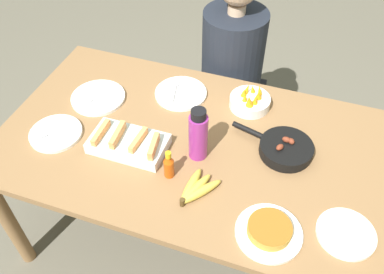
# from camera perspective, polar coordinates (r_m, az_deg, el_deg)

# --- Properties ---
(ground_plane) EXTENTS (14.00, 14.00, 0.00)m
(ground_plane) POSITION_cam_1_polar(r_m,az_deg,el_deg) (2.39, 0.00, -13.27)
(ground_plane) COLOR #666051
(dining_table) EXTENTS (1.70, 0.98, 0.76)m
(dining_table) POSITION_cam_1_polar(r_m,az_deg,el_deg) (1.84, 0.00, -2.63)
(dining_table) COLOR olive
(dining_table) RESTS_ON ground_plane
(banana_bunch) EXTENTS (0.14, 0.20, 0.04)m
(banana_bunch) POSITION_cam_1_polar(r_m,az_deg,el_deg) (1.59, 0.51, -7.32)
(banana_bunch) COLOR gold
(banana_bunch) RESTS_ON dining_table
(melon_tray) EXTENTS (0.33, 0.18, 0.09)m
(melon_tray) POSITION_cam_1_polar(r_m,az_deg,el_deg) (1.75, -8.91, -0.84)
(melon_tray) COLOR silver
(melon_tray) RESTS_ON dining_table
(skillet) EXTENTS (0.36, 0.23, 0.08)m
(skillet) POSITION_cam_1_polar(r_m,az_deg,el_deg) (1.76, 12.89, -1.58)
(skillet) COLOR black
(skillet) RESTS_ON dining_table
(frittata_plate_center) EXTENTS (0.24, 0.24, 0.05)m
(frittata_plate_center) POSITION_cam_1_polar(r_m,az_deg,el_deg) (1.51, 10.77, -12.81)
(frittata_plate_center) COLOR white
(frittata_plate_center) RESTS_ON dining_table
(empty_plate_near_front) EXTENTS (0.26, 0.26, 0.02)m
(empty_plate_near_front) POSITION_cam_1_polar(r_m,az_deg,el_deg) (2.03, -13.03, 5.42)
(empty_plate_near_front) COLOR white
(empty_plate_near_front) RESTS_ON dining_table
(empty_plate_far_left) EXTENTS (0.25, 0.25, 0.02)m
(empty_plate_far_left) POSITION_cam_1_polar(r_m,az_deg,el_deg) (2.00, -1.59, 6.15)
(empty_plate_far_left) COLOR white
(empty_plate_far_left) RESTS_ON dining_table
(empty_plate_far_right) EXTENTS (0.21, 0.21, 0.02)m
(empty_plate_far_right) POSITION_cam_1_polar(r_m,az_deg,el_deg) (1.59, 20.79, -12.56)
(empty_plate_far_right) COLOR white
(empty_plate_far_right) RESTS_ON dining_table
(empty_plate_mid_edge) EXTENTS (0.23, 0.23, 0.02)m
(empty_plate_mid_edge) POSITION_cam_1_polar(r_m,az_deg,el_deg) (1.90, -18.57, 0.50)
(empty_plate_mid_edge) COLOR white
(empty_plate_mid_edge) RESTS_ON dining_table
(fruit_bowl_mango) EXTENTS (0.19, 0.19, 0.11)m
(fruit_bowl_mango) POSITION_cam_1_polar(r_m,az_deg,el_deg) (1.94, 8.15, 5.03)
(fruit_bowl_mango) COLOR white
(fruit_bowl_mango) RESTS_ON dining_table
(water_bottle) EXTENTS (0.08, 0.08, 0.25)m
(water_bottle) POSITION_cam_1_polar(r_m,az_deg,el_deg) (1.64, 0.88, 0.29)
(water_bottle) COLOR #992D89
(water_bottle) RESTS_ON dining_table
(hot_sauce_bottle) EXTENTS (0.04, 0.04, 0.14)m
(hot_sauce_bottle) POSITION_cam_1_polar(r_m,az_deg,el_deg) (1.61, -3.27, -4.02)
(hot_sauce_bottle) COLOR #C64C0F
(hot_sauce_bottle) RESTS_ON dining_table
(person_figure) EXTENTS (0.38, 0.38, 1.26)m
(person_figure) POSITION_cam_1_polar(r_m,az_deg,el_deg) (2.44, 5.36, 6.99)
(person_figure) COLOR black
(person_figure) RESTS_ON ground_plane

